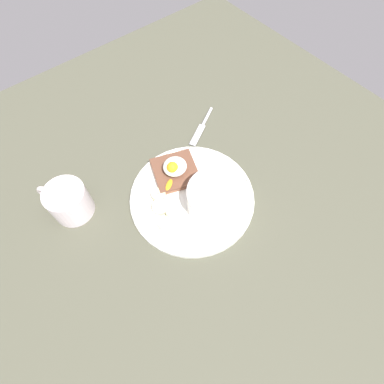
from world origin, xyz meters
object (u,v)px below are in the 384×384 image
object	(u,v)px
oatmeal_bowl	(216,198)
toast_slice	(175,171)
poached_egg	(175,167)
banana_slice_right	(165,223)
banana_slice_front	(159,195)
coffee_mug	(68,201)
knife	(202,126)
banana_slice_left	(173,212)
banana_slice_back	(160,207)

from	to	relation	value
oatmeal_bowl	toast_slice	size ratio (longest dim) A/B	0.99
poached_egg	banana_slice_right	world-z (taller)	poached_egg
oatmeal_bowl	poached_egg	size ratio (longest dim) A/B	1.58
poached_egg	banana_slice_front	world-z (taller)	poached_egg
poached_egg	coffee_mug	xyz separation A→B (cm)	(-22.18, 6.98, 0.00)
poached_egg	oatmeal_bowl	bearing A→B (deg)	-81.28
oatmeal_bowl	knife	distance (cm)	23.38
banana_slice_front	toast_slice	bearing A→B (deg)	21.38
toast_slice	banana_slice_right	bearing A→B (deg)	-137.37
oatmeal_bowl	banana_slice_right	bearing A→B (deg)	164.23
oatmeal_bowl	banana_slice_left	size ratio (longest dim) A/B	2.72
coffee_mug	knife	xyz separation A→B (cm)	(36.67, 0.64, -3.49)
banana_slice_front	banana_slice_right	distance (cm)	6.74
toast_slice	coffee_mug	world-z (taller)	coffee_mug
banana_slice_front	knife	distance (cm)	23.23
poached_egg	coffee_mug	world-z (taller)	coffee_mug
toast_slice	banana_slice_front	distance (cm)	7.04
toast_slice	knife	world-z (taller)	toast_slice
toast_slice	knife	distance (cm)	16.24
toast_slice	poached_egg	size ratio (longest dim) A/B	1.60
banana_slice_left	knife	world-z (taller)	banana_slice_left
banana_slice_right	knife	size ratio (longest dim) A/B	0.35
knife	banana_slice_right	bearing A→B (deg)	-145.74
poached_egg	knife	distance (cm)	16.73
poached_egg	banana_slice_back	world-z (taller)	poached_egg
poached_egg	banana_slice_right	bearing A→B (deg)	-137.24
poached_egg	banana_slice_back	bearing A→B (deg)	-147.51
toast_slice	banana_slice_front	bearing A→B (deg)	-158.62
knife	toast_slice	bearing A→B (deg)	-152.35
oatmeal_bowl	banana_slice_front	bearing A→B (deg)	131.60
oatmeal_bowl	knife	xyz separation A→B (cm)	(12.70, 19.30, -3.62)
coffee_mug	banana_slice_front	bearing A→B (deg)	-30.87
banana_slice_back	knife	xyz separation A→B (cm)	(22.36, 12.63, -1.29)
oatmeal_bowl	banana_slice_back	size ratio (longest dim) A/B	2.44
poached_egg	banana_slice_front	distance (cm)	7.19
banana_slice_front	knife	size ratio (longest dim) A/B	0.35
oatmeal_bowl	coffee_mug	world-z (taller)	coffee_mug
poached_egg	knife	world-z (taller)	poached_egg
oatmeal_bowl	banana_slice_back	bearing A→B (deg)	145.41
banana_slice_left	banana_slice_right	size ratio (longest dim) A/B	1.03
banana_slice_front	banana_slice_back	distance (cm)	2.95
oatmeal_bowl	banana_slice_right	xyz separation A→B (cm)	(-11.05, 3.12, -2.45)
oatmeal_bowl	coffee_mug	bearing A→B (deg)	142.11
banana_slice_back	banana_slice_right	world-z (taller)	banana_slice_back
poached_egg	banana_slice_right	distance (cm)	12.82
toast_slice	banana_slice_right	size ratio (longest dim) A/B	2.83
coffee_mug	oatmeal_bowl	bearing A→B (deg)	-37.89
toast_slice	banana_slice_left	distance (cm)	10.27
poached_egg	knife	bearing A→B (deg)	27.72
toast_slice	coffee_mug	xyz separation A→B (cm)	(-22.34, 6.87, 2.11)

